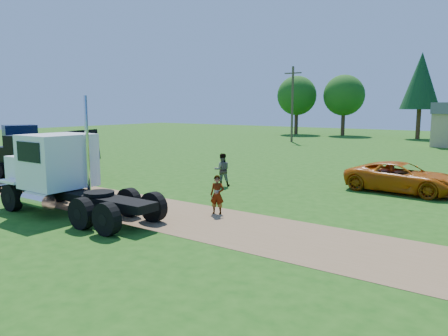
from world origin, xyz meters
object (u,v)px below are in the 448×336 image
Objects in this scene: orange_pickup at (402,177)px; spectator_a at (217,195)px; black_dump_truck at (46,152)px; white_semi_tractor at (59,173)px; navy_truck at (22,143)px.

orange_pickup is 3.45× the size of spectator_a.
black_dump_truck is at bearing 157.31° from spectator_a.
black_dump_truck is 19.91m from orange_pickup.
white_semi_tractor is 8.85m from black_dump_truck.
white_semi_tractor is 18.21m from navy_truck.
black_dump_truck reaches higher than navy_truck.
black_dump_truck is (-7.77, 4.23, 0.03)m from white_semi_tractor.
orange_pickup is at bearing 30.02° from navy_truck.
white_semi_tractor is at bearing -40.40° from black_dump_truck.
black_dump_truck is 9.41m from navy_truck.
navy_truck is at bearing 149.85° from spectator_a.
orange_pickup is (18.03, 8.40, -0.90)m from black_dump_truck.
spectator_a is at bearing 155.39° from orange_pickup.
black_dump_truck is 1.30× the size of orange_pickup.
spectator_a is (-4.82, -9.12, 0.03)m from orange_pickup.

